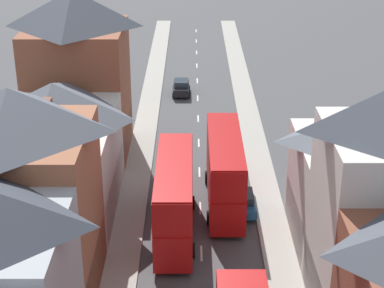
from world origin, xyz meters
The scene contains 8 objects.
pavement_left centered at (-5.10, 38.00, 0.07)m, with size 2.20×104.00×0.14m, color #A8A399.
pavement_right centered at (5.10, 38.00, 0.07)m, with size 2.20×104.00×0.14m, color #A8A399.
centre_line_dashes centered at (0.00, 36.00, 0.01)m, with size 0.14×97.80×0.01m.
terrace_row_left centered at (-10.18, 17.35, 5.76)m, with size 8.00×56.34×14.27m.
double_decker_bus_mid_street centered at (1.79, 30.76, 2.82)m, with size 2.74×10.80×5.30m.
double_decker_bus_far_approaching centered at (-1.81, 26.58, 2.82)m, with size 2.74×10.80×5.30m.
car_near_blue centered at (3.10, 29.58, 0.80)m, with size 1.90×3.90×1.58m.
car_near_silver centered at (-1.80, 55.21, 0.85)m, with size 1.90×3.89×1.70m.
Camera 1 is at (-0.62, -11.62, 23.72)m, focal length 60.00 mm.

